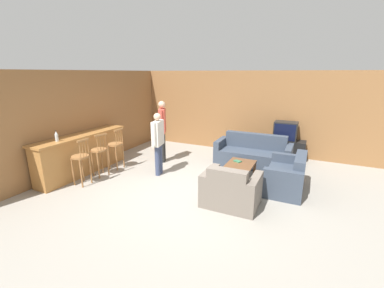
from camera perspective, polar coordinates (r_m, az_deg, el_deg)
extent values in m
plane|color=gray|center=(5.78, -2.16, -10.45)|extent=(24.00, 24.00, 0.00)
cube|color=olive|center=(8.64, 8.94, 7.18)|extent=(9.40, 0.08, 2.60)
cube|color=olive|center=(8.23, -17.98, 6.19)|extent=(0.08, 8.61, 2.60)
cube|color=#A87038|center=(7.22, -23.00, -2.17)|extent=(0.47, 2.57, 0.97)
cube|color=#A87038|center=(7.10, -23.44, 1.77)|extent=(0.55, 2.63, 0.05)
cylinder|color=#996638|center=(6.41, -23.61, -2.57)|extent=(0.39, 0.39, 0.04)
cylinder|color=#996638|center=(6.70, -23.15, -4.95)|extent=(0.04, 0.04, 0.66)
cylinder|color=#996638|center=(6.54, -24.93, -5.63)|extent=(0.04, 0.04, 0.66)
cylinder|color=#996638|center=(6.50, -21.62, -5.39)|extent=(0.04, 0.04, 0.66)
cylinder|color=#996638|center=(6.35, -23.41, -6.10)|extent=(0.04, 0.04, 0.66)
cylinder|color=#996638|center=(6.30, -22.07, -0.77)|extent=(0.02, 0.02, 0.37)
cylinder|color=#996638|center=(6.26, -22.59, -0.95)|extent=(0.02, 0.02, 0.37)
cylinder|color=#996638|center=(6.21, -23.12, -1.12)|extent=(0.02, 0.02, 0.37)
cylinder|color=#996638|center=(6.16, -23.66, -1.30)|extent=(0.02, 0.02, 0.37)
cube|color=#996638|center=(6.18, -23.05, 0.77)|extent=(0.04, 0.33, 0.04)
cylinder|color=#996638|center=(6.78, -19.98, -1.24)|extent=(0.46, 0.46, 0.04)
cylinder|color=#996638|center=(7.06, -19.35, -3.53)|extent=(0.04, 0.04, 0.66)
cylinder|color=#996638|center=(6.94, -21.23, -4.05)|extent=(0.04, 0.04, 0.66)
cylinder|color=#996638|center=(6.84, -18.18, -4.03)|extent=(0.04, 0.04, 0.66)
cylinder|color=#996638|center=(6.71, -20.09, -4.58)|extent=(0.04, 0.04, 0.66)
cylinder|color=#996638|center=(6.65, -18.58, 0.38)|extent=(0.02, 0.02, 0.37)
cylinder|color=#996638|center=(6.61, -19.14, 0.25)|extent=(0.02, 0.02, 0.37)
cylinder|color=#996638|center=(6.57, -19.70, 0.11)|extent=(0.02, 0.02, 0.37)
cylinder|color=#996638|center=(6.54, -20.27, -0.03)|extent=(0.02, 0.02, 0.37)
cube|color=#996638|center=(6.55, -19.58, 1.89)|extent=(0.11, 0.32, 0.04)
cylinder|color=#996638|center=(7.19, -16.70, -0.03)|extent=(0.39, 0.39, 0.04)
cylinder|color=#996638|center=(7.47, -16.53, -2.26)|extent=(0.04, 0.04, 0.66)
cylinder|color=#996638|center=(7.29, -17.97, -2.81)|extent=(0.04, 0.04, 0.66)
cylinder|color=#996638|center=(7.29, -15.00, -2.57)|extent=(0.04, 0.04, 0.66)
cylinder|color=#996638|center=(7.11, -16.43, -3.15)|extent=(0.04, 0.04, 0.66)
cylinder|color=#996638|center=(7.11, -15.24, 1.60)|extent=(0.02, 0.02, 0.37)
cylinder|color=#996638|center=(7.05, -15.66, 1.47)|extent=(0.02, 0.02, 0.37)
cylinder|color=#996638|center=(7.00, -16.08, 1.33)|extent=(0.02, 0.02, 0.37)
cylinder|color=#996638|center=(6.95, -16.50, 1.19)|extent=(0.02, 0.02, 0.37)
cube|color=#996638|center=(6.98, -15.99, 3.01)|extent=(0.05, 0.33, 0.04)
cube|color=#384251|center=(7.40, 13.26, -3.10)|extent=(1.72, 0.84, 0.44)
cube|color=#384251|center=(7.57, 13.98, 0.69)|extent=(1.72, 0.22, 0.43)
cube|color=#384251|center=(7.60, 6.38, -1.35)|extent=(0.16, 0.84, 0.67)
cube|color=#384251|center=(7.24, 20.60, -3.14)|extent=(0.16, 0.84, 0.67)
cube|color=#70665B|center=(5.22, 8.63, -10.97)|extent=(0.75, 0.80, 0.44)
cube|color=#70665B|center=(4.79, 7.81, -7.90)|extent=(0.75, 0.22, 0.40)
cube|color=#70665B|center=(5.08, 13.67, -10.65)|extent=(0.16, 0.80, 0.66)
cube|color=#70665B|center=(5.30, 3.93, -9.05)|extent=(0.16, 0.80, 0.66)
cube|color=#384251|center=(6.16, 19.93, -7.52)|extent=(0.78, 1.01, 0.44)
cube|color=#384251|center=(6.00, 22.93, -4.19)|extent=(0.22, 1.01, 0.39)
cube|color=#384251|center=(6.67, 20.55, -4.82)|extent=(0.78, 0.16, 0.65)
cube|color=#384251|center=(5.58, 19.38, -8.72)|extent=(0.78, 0.16, 0.65)
cube|color=brown|center=(6.38, 10.66, -4.49)|extent=(0.63, 0.87, 0.04)
cube|color=brown|center=(6.17, 7.10, -7.02)|extent=(0.06, 0.06, 0.36)
cube|color=brown|center=(6.03, 12.15, -7.79)|extent=(0.06, 0.06, 0.36)
cube|color=brown|center=(6.87, 9.20, -4.69)|extent=(0.06, 0.06, 0.36)
cube|color=brown|center=(6.75, 13.74, -5.31)|extent=(0.06, 0.06, 0.36)
cube|color=black|center=(8.17, 19.69, -1.20)|extent=(1.19, 0.44, 0.61)
cube|color=black|center=(8.04, 20.06, 2.75)|extent=(0.65, 0.45, 0.55)
cube|color=black|center=(7.82, 19.89, 2.42)|extent=(0.58, 0.01, 0.48)
cylinder|color=silver|center=(6.59, -27.85, 1.23)|extent=(0.07, 0.07, 0.17)
cone|color=silver|center=(6.57, -27.98, 2.23)|extent=(0.06, 0.06, 0.07)
cylinder|color=black|center=(6.56, -28.03, 2.60)|extent=(0.03, 0.03, 0.02)
cube|color=#33704C|center=(6.50, 10.09, -3.78)|extent=(0.21, 0.18, 0.03)
cylinder|color=black|center=(7.60, -6.39, -0.56)|extent=(0.13, 0.13, 0.87)
cylinder|color=black|center=(7.46, -6.51, -0.87)|extent=(0.13, 0.13, 0.87)
cube|color=#CC4C3D|center=(7.35, -6.63, 5.11)|extent=(0.32, 0.44, 0.69)
cylinder|color=#CC4C3D|center=(7.57, -6.44, 5.63)|extent=(0.08, 0.08, 0.63)
cylinder|color=#CC4C3D|center=(7.13, -6.85, 5.00)|extent=(0.08, 0.08, 0.63)
sphere|color=tan|center=(7.28, -6.75, 8.70)|extent=(0.20, 0.20, 0.20)
cylinder|color=#384260|center=(6.68, -7.16, -3.29)|extent=(0.13, 0.13, 0.78)
cylinder|color=#384260|center=(6.55, -7.65, -3.70)|extent=(0.13, 0.13, 0.78)
cube|color=beige|center=(6.43, -7.62, 2.38)|extent=(0.26, 0.46, 0.62)
cylinder|color=beige|center=(6.64, -6.86, 3.05)|extent=(0.09, 0.09, 0.57)
cylinder|color=beige|center=(6.20, -8.45, 2.11)|extent=(0.09, 0.09, 0.57)
sphere|color=tan|center=(6.34, -7.75, 6.03)|extent=(0.18, 0.18, 0.18)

